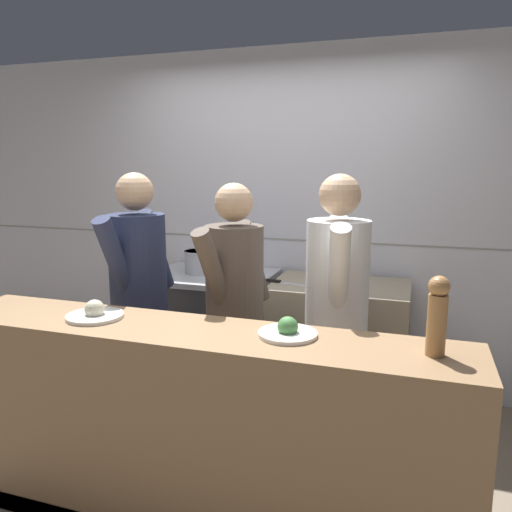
% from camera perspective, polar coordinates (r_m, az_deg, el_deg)
% --- Properties ---
extents(ground_plane, '(14.00, 14.00, 0.00)m').
position_cam_1_polar(ground_plane, '(3.01, -5.09, -24.76)').
color(ground_plane, '#7F705B').
extents(wall_back_tiled, '(8.00, 0.06, 2.60)m').
position_cam_1_polar(wall_back_tiled, '(3.93, 3.47, 4.14)').
color(wall_back_tiled, silver).
rests_on(wall_back_tiled, ground_plane).
extents(oven_range, '(0.91, 0.71, 0.92)m').
position_cam_1_polar(oven_range, '(3.90, -5.02, -8.62)').
color(oven_range, '#38383D').
rests_on(oven_range, ground_plane).
extents(prep_counter, '(0.94, 0.65, 0.91)m').
position_cam_1_polar(prep_counter, '(3.65, 9.39, -10.21)').
color(prep_counter, gray).
rests_on(prep_counter, ground_plane).
extents(pass_counter, '(2.54, 0.45, 0.99)m').
position_cam_1_polar(pass_counter, '(2.52, -7.32, -19.11)').
color(pass_counter, '#93704C').
rests_on(pass_counter, ground_plane).
extents(stock_pot, '(0.23, 0.23, 0.17)m').
position_cam_1_polar(stock_pot, '(3.79, -6.50, -0.58)').
color(stock_pot, '#B7BABF').
rests_on(stock_pot, oven_range).
extents(mixing_bowl_steel, '(0.24, 0.24, 0.10)m').
position_cam_1_polar(mixing_bowl_steel, '(3.49, 10.97, -2.51)').
color(mixing_bowl_steel, '#B7BABF').
rests_on(mixing_bowl_steel, prep_counter).
extents(chefs_knife, '(0.39, 0.10, 0.02)m').
position_cam_1_polar(chefs_knife, '(3.47, 3.54, -3.10)').
color(chefs_knife, '#B7BABF').
rests_on(chefs_knife, prep_counter).
extents(plated_dish_main, '(0.28, 0.28, 0.10)m').
position_cam_1_polar(plated_dish_main, '(2.58, -17.94, -6.26)').
color(plated_dish_main, white).
rests_on(plated_dish_main, pass_counter).
extents(plated_dish_appetiser, '(0.26, 0.26, 0.09)m').
position_cam_1_polar(plated_dish_appetiser, '(2.21, 3.64, -8.57)').
color(plated_dish_appetiser, white).
rests_on(plated_dish_appetiser, pass_counter).
extents(pepper_mill, '(0.08, 0.08, 0.32)m').
position_cam_1_polar(pepper_mill, '(2.07, 20.02, -6.26)').
color(pepper_mill, '#AD7A47').
rests_on(pepper_mill, pass_counter).
extents(chef_head_cook, '(0.36, 0.74, 1.69)m').
position_cam_1_polar(chef_head_cook, '(3.14, -13.21, -4.50)').
color(chef_head_cook, black).
rests_on(chef_head_cook, ground_plane).
extents(chef_sous, '(0.40, 0.71, 1.63)m').
position_cam_1_polar(chef_sous, '(2.89, -2.45, -6.11)').
color(chef_sous, black).
rests_on(chef_sous, ground_plane).
extents(chef_line, '(0.40, 0.74, 1.69)m').
position_cam_1_polar(chef_line, '(2.79, 9.17, -6.25)').
color(chef_line, black).
rests_on(chef_line, ground_plane).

